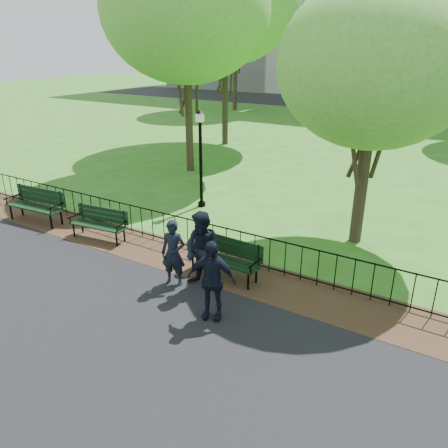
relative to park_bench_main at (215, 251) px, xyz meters
The scene contains 16 objects.
ground 1.40m from the park_bench_main, 87.21° to the right, with size 120.00×120.00×0.00m, color #3B641A.
asphalt_path 4.70m from the park_bench_main, 89.24° to the right, with size 60.00×9.20×0.01m, color black.
dirt_strip 0.64m from the park_bench_main, 75.31° to the left, with size 60.00×1.60×0.01m, color #382617.
far_street 33.74m from the park_bench_main, 89.90° to the left, with size 70.00×9.00×0.01m, color black.
iron_fence 0.75m from the park_bench_main, 85.21° to the left, with size 24.06×0.06×1.00m.
park_bench_main is the anchor object (origin of this frame).
park_bench_left_a 3.85m from the park_bench_main, behind, with size 1.76×0.74×0.97m.
park_bench_left_b 6.45m from the park_bench_main, behind, with size 2.02×0.77×1.12m.
lamppost 4.90m from the park_bench_main, 128.38° to the left, with size 0.29×0.29×3.19m.
tree_near_w 10.98m from the park_bench_main, 129.45° to the left, with size 6.53×6.53×9.10m.
tree_near_e 5.89m from the park_bench_main, 57.94° to the left, with size 4.79×4.79×6.68m.
tree_far_w 29.41m from the park_bench_main, 119.53° to the left, with size 7.91×7.91×11.02m.
person_left 1.05m from the park_bench_main, 120.40° to the right, with size 0.56×0.37×1.54m, color black.
person_mid 0.76m from the park_bench_main, 79.51° to the right, with size 0.87×0.45×1.79m, color black.
person_right 1.80m from the park_bench_main, 59.37° to the right, with size 0.97×0.40×1.66m, color black.
taxi 32.98m from the park_bench_main, 97.73° to the left, with size 1.66×4.12×1.40m, color gold.
Camera 1 is at (4.96, -6.44, 5.06)m, focal length 35.00 mm.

